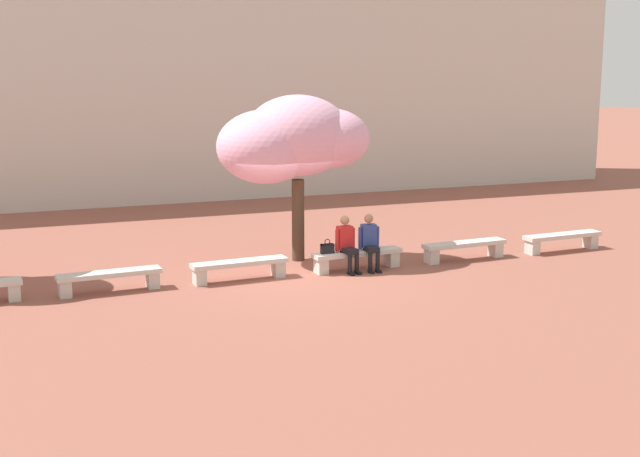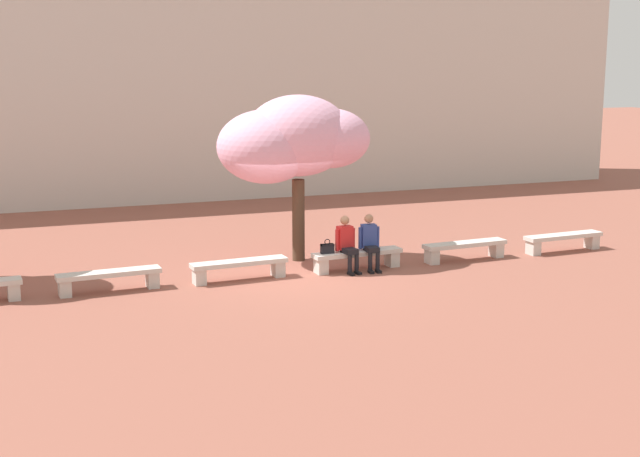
# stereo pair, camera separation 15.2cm
# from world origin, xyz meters

# --- Properties ---
(ground_plane) EXTENTS (100.00, 100.00, 0.00)m
(ground_plane) POSITION_xyz_m (0.00, 0.00, 0.00)
(ground_plane) COLOR #8E5142
(building_facade) EXTENTS (32.69, 4.00, 7.46)m
(building_facade) POSITION_xyz_m (0.00, 12.71, 3.73)
(building_facade) COLOR beige
(building_facade) RESTS_ON ground
(stone_bench_near_west) EXTENTS (2.20, 0.55, 0.45)m
(stone_bench_near_west) POSITION_xyz_m (-4.25, 0.00, 0.31)
(stone_bench_near_west) COLOR beige
(stone_bench_near_west) RESTS_ON ground
(stone_bench_center) EXTENTS (2.20, 0.55, 0.45)m
(stone_bench_center) POSITION_xyz_m (-1.42, -0.00, 0.31)
(stone_bench_center) COLOR beige
(stone_bench_center) RESTS_ON ground
(stone_bench_near_east) EXTENTS (2.20, 0.55, 0.45)m
(stone_bench_near_east) POSITION_xyz_m (1.42, 0.00, 0.31)
(stone_bench_near_east) COLOR beige
(stone_bench_near_east) RESTS_ON ground
(stone_bench_east_end) EXTENTS (2.20, 0.55, 0.45)m
(stone_bench_east_end) POSITION_xyz_m (4.25, -0.00, 0.31)
(stone_bench_east_end) COLOR beige
(stone_bench_east_end) RESTS_ON ground
(stone_bench_far_east) EXTENTS (2.20, 0.55, 0.45)m
(stone_bench_far_east) POSITION_xyz_m (7.08, 0.00, 0.31)
(stone_bench_far_east) COLOR beige
(stone_bench_far_east) RESTS_ON ground
(person_seated_left) EXTENTS (0.51, 0.72, 1.29)m
(person_seated_left) POSITION_xyz_m (1.13, -0.05, 0.70)
(person_seated_left) COLOR black
(person_seated_left) RESTS_ON ground
(person_seated_right) EXTENTS (0.51, 0.70, 1.29)m
(person_seated_right) POSITION_xyz_m (1.71, -0.05, 0.70)
(person_seated_right) COLOR black
(person_seated_right) RESTS_ON ground
(handbag) EXTENTS (0.30, 0.15, 0.34)m
(handbag) POSITION_xyz_m (0.67, -0.01, 0.58)
(handbag) COLOR black
(handbag) RESTS_ON stone_bench_near_east
(cherry_tree_main) EXTENTS (3.66, 2.45, 4.00)m
(cherry_tree_main) POSITION_xyz_m (0.32, 1.40, 2.92)
(cherry_tree_main) COLOR #473323
(cherry_tree_main) RESTS_ON ground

